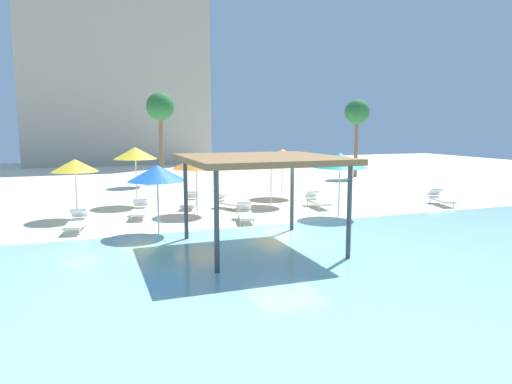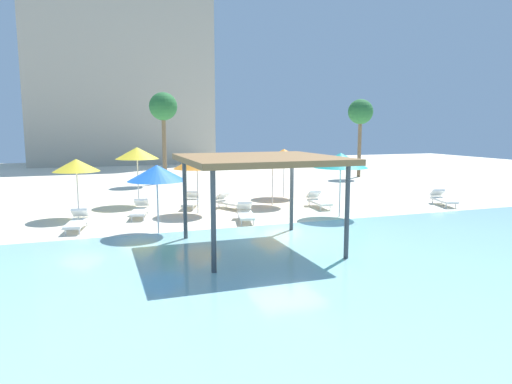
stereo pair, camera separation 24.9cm
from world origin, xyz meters
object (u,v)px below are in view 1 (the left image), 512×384
Objects in this scene: beach_umbrella_yellow_4 at (135,153)px; beach_umbrella_orange_6 at (196,162)px; beach_umbrella_orange_3 at (271,161)px; lounge_chair_5 at (190,201)px; beach_umbrella_teal_0 at (340,160)px; beach_umbrella_blue_7 at (157,173)px; lounge_chair_0 at (77,221)px; lounge_chair_2 at (229,202)px; palm_tree_1 at (357,114)px; beach_umbrella_orange_2 at (282,154)px; lounge_chair_4 at (245,213)px; lounge_chair_6 at (440,198)px; shade_pavilion at (261,162)px; lounge_chair_3 at (317,200)px; beach_umbrella_yellow_5 at (75,166)px; lounge_chair_1 at (139,210)px; palm_tree_0 at (160,109)px.

beach_umbrella_yellow_4 is 4.05m from beach_umbrella_orange_6.
beach_umbrella_orange_3 is 4.43m from lounge_chair_5.
beach_umbrella_teal_0 is at bearing -37.78° from beach_umbrella_yellow_4.
lounge_chair_0 is (-2.82, 1.65, -1.89)m from beach_umbrella_blue_7.
lounge_chair_5 is at bearing -144.71° from lounge_chair_2.
beach_umbrella_orange_3 is 0.96× the size of beach_umbrella_orange_6.
beach_umbrella_orange_2 is at bearing -141.34° from palm_tree_1.
lounge_chair_6 is at bearing 105.32° from lounge_chair_4.
beach_umbrella_blue_7 is (-2.76, 3.26, -0.58)m from shade_pavilion.
shade_pavilion reaches higher than beach_umbrella_orange_2.
beach_umbrella_yellow_4 reaches higher than lounge_chair_5.
lounge_chair_3 is (1.87, -1.30, -1.88)m from beach_umbrella_orange_3.
beach_umbrella_yellow_5 reaches higher than lounge_chair_1.
beach_umbrella_orange_6 reaches higher than lounge_chair_2.
beach_umbrella_blue_7 is 1.27× the size of lounge_chair_1.
beach_umbrella_teal_0 is (5.07, 3.83, -0.35)m from shade_pavilion.
beach_umbrella_orange_2 is at bearing 40.39° from beach_umbrella_blue_7.
beach_umbrella_teal_0 reaches higher than lounge_chair_6.
lounge_chair_1 is (-3.10, 6.64, -2.47)m from shade_pavilion.
palm_tree_0 is (2.45, 15.18, 2.87)m from beach_umbrella_blue_7.
beach_umbrella_teal_0 is at bearing -18.54° from beach_umbrella_yellow_5.
beach_umbrella_orange_6 is at bearing 21.03° from lounge_chair_5.
shade_pavilion is 6.36m from beach_umbrella_teal_0.
lounge_chair_4 is (-0.20, -2.97, 0.00)m from lounge_chair_2.
lounge_chair_2 is 0.99× the size of lounge_chair_4.
beach_umbrella_teal_0 is at bearing 96.02° from lounge_chair_4.
beach_umbrella_yellow_5 reaches higher than lounge_chair_2.
lounge_chair_2 is at bearing -171.02° from lounge_chair_4.
beach_umbrella_orange_2 is 10.16m from beach_umbrella_blue_7.
lounge_chair_4 and lounge_chair_5 have the same top height.
beach_umbrella_yellow_4 is 1.46× the size of lounge_chair_2.
beach_umbrella_orange_2 is 7.84m from beach_umbrella_yellow_4.
shade_pavilion is 8.55m from lounge_chair_3.
beach_umbrella_yellow_4 reaches higher than lounge_chair_3.
lounge_chair_2 is 2.98m from lounge_chair_4.
beach_umbrella_yellow_5 is 5.03m from beach_umbrella_blue_7.
lounge_chair_0 is (-5.58, 4.91, -2.47)m from shade_pavilion.
lounge_chair_3 is at bearing 85.23° from beach_umbrella_teal_0.
lounge_chair_0 is (-5.03, -1.74, -1.98)m from beach_umbrella_orange_6.
lounge_chair_1 is 1.00× the size of lounge_chair_4.
beach_umbrella_blue_7 is 5.92m from lounge_chair_2.
beach_umbrella_yellow_4 is at bearing -133.23° from lounge_chair_4.
palm_tree_1 is (9.21, 11.19, 4.54)m from lounge_chair_3.
lounge_chair_0 is at bearing -74.96° from lounge_chair_6.
shade_pavilion reaches higher than beach_umbrella_orange_3.
beach_umbrella_orange_3 is at bearing 101.10° from lounge_chair_5.
lounge_chair_6 is at bearing 8.50° from beach_umbrella_teal_0.
palm_tree_1 is at bearing 41.74° from beach_umbrella_orange_3.
lounge_chair_3 and lounge_chair_4 have the same top height.
lounge_chair_2 is 0.99× the size of lounge_chair_5.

